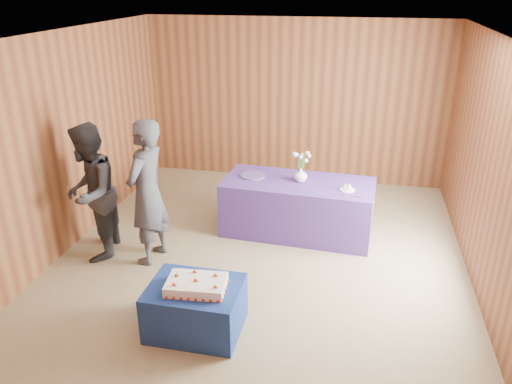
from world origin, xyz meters
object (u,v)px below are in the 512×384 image
(cake_table, at_px, (195,308))
(guest_right, at_px, (91,193))
(sheet_cake, at_px, (196,285))
(vase, at_px, (301,175))
(guest_left, at_px, (147,193))
(serving_table, at_px, (298,207))

(cake_table, relative_size, guest_right, 0.53)
(sheet_cake, distance_m, vase, 2.47)
(sheet_cake, xyz_separation_m, vase, (0.70, 2.35, 0.29))
(cake_table, height_order, guest_left, guest_left)
(serving_table, bearing_deg, guest_right, -151.15)
(sheet_cake, bearing_deg, guest_right, 140.30)
(cake_table, xyz_separation_m, sheet_cake, (0.04, -0.04, 0.30))
(cake_table, height_order, vase, vase)
(cake_table, relative_size, sheet_cake, 1.45)
(guest_left, distance_m, guest_right, 0.72)
(cake_table, bearing_deg, serving_table, 73.08)
(cake_table, xyz_separation_m, serving_table, (0.71, 2.29, 0.12))
(guest_left, bearing_deg, sheet_cake, 47.54)
(serving_table, relative_size, sheet_cake, 3.23)
(cake_table, distance_m, sheet_cake, 0.31)
(serving_table, relative_size, guest_left, 1.11)
(sheet_cake, height_order, guest_right, guest_right)
(cake_table, xyz_separation_m, vase, (0.73, 2.31, 0.59))
(serving_table, height_order, guest_right, guest_right)
(serving_table, distance_m, guest_right, 2.70)
(sheet_cake, height_order, guest_left, guest_left)
(sheet_cake, xyz_separation_m, guest_left, (-1.00, 1.24, 0.35))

